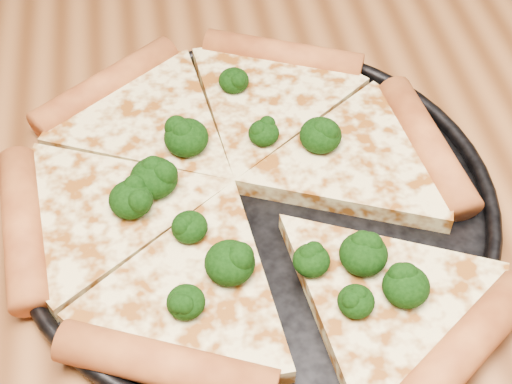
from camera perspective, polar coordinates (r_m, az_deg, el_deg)
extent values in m
cube|color=brown|center=(0.59, 1.94, 0.83)|extent=(1.20, 0.90, 0.04)
cylinder|color=black|center=(0.54, 0.00, -0.90)|extent=(0.34, 0.34, 0.01)
torus|color=black|center=(0.54, 0.00, -0.42)|extent=(0.35, 0.35, 0.01)
cylinder|color=#C76931|center=(0.58, 12.87, 3.56)|extent=(0.04, 0.14, 0.03)
cylinder|color=#C76931|center=(0.64, 2.06, 10.32)|extent=(0.13, 0.08, 0.03)
cylinder|color=#C76931|center=(0.62, -11.31, 7.88)|extent=(0.12, 0.10, 0.03)
cylinder|color=#C76931|center=(0.54, -17.30, -2.48)|extent=(0.04, 0.14, 0.03)
cylinder|color=#C76931|center=(0.46, -6.87, -12.95)|extent=(0.13, 0.08, 0.03)
cylinder|color=#C76931|center=(0.47, 15.24, -11.73)|extent=(0.12, 0.10, 0.03)
ellipsoid|color=black|center=(0.55, -5.32, 4.15)|extent=(0.03, 0.03, 0.02)
ellipsoid|color=black|center=(0.50, -5.08, -2.66)|extent=(0.02, 0.02, 0.02)
ellipsoid|color=black|center=(0.60, -1.70, 8.47)|extent=(0.02, 0.02, 0.02)
ellipsoid|color=black|center=(0.48, 4.23, -5.21)|extent=(0.02, 0.02, 0.02)
ellipsoid|color=black|center=(0.48, -2.00, -5.40)|extent=(0.03, 0.03, 0.02)
ellipsoid|color=black|center=(0.56, 4.93, 4.33)|extent=(0.03, 0.03, 0.02)
ellipsoid|color=black|center=(0.48, 11.33, -7.04)|extent=(0.03, 0.03, 0.02)
ellipsoid|color=black|center=(0.52, -9.49, -0.56)|extent=(0.03, 0.03, 0.02)
ellipsoid|color=black|center=(0.53, -7.77, 1.06)|extent=(0.03, 0.03, 0.03)
ellipsoid|color=black|center=(0.47, -5.35, -8.33)|extent=(0.02, 0.02, 0.02)
ellipsoid|color=black|center=(0.47, 7.61, -8.24)|extent=(0.02, 0.02, 0.02)
ellipsoid|color=black|center=(0.49, 8.17, -4.69)|extent=(0.03, 0.03, 0.02)
ellipsoid|color=black|center=(0.56, 0.59, 4.51)|extent=(0.02, 0.02, 0.02)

